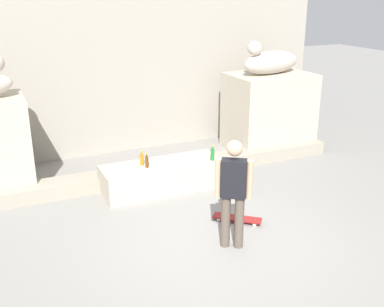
# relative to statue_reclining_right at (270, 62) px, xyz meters

# --- Properties ---
(ground_plane) EXTENTS (40.00, 40.00, 0.00)m
(ground_plane) POSITION_rel_statue_reclining_right_xyz_m (-3.15, -3.56, -2.07)
(ground_plane) COLOR gray
(facade_wall) EXTENTS (10.03, 0.60, 5.73)m
(facade_wall) POSITION_rel_statue_reclining_right_xyz_m (-3.15, 1.51, 0.79)
(facade_wall) COLOR #A39D8F
(facade_wall) RESTS_ON ground_plane
(pedestal_right) EXTENTS (1.90, 1.34, 1.79)m
(pedestal_right) POSITION_rel_statue_reclining_right_xyz_m (0.04, 0.01, -1.18)
(pedestal_right) COLOR #B7AD99
(pedestal_right) RESTS_ON ground_plane
(statue_reclining_right) EXTENTS (1.68, 0.87, 0.78)m
(statue_reclining_right) POSITION_rel_statue_reclining_right_xyz_m (0.00, 0.00, 0.00)
(statue_reclining_right) COLOR beige
(statue_reclining_right) RESTS_ON pedestal_right
(ledge_block) EXTENTS (2.31, 0.85, 0.51)m
(ledge_block) POSITION_rel_statue_reclining_right_xyz_m (-3.15, -1.23, -1.82)
(ledge_block) COLOR #B7AD99
(ledge_block) RESTS_ON ground_plane
(skater) EXTENTS (0.47, 0.36, 1.67)m
(skater) POSITION_rel_statue_reclining_right_xyz_m (-2.98, -3.63, -1.15)
(skater) COLOR brown
(skater) RESTS_ON ground_plane
(skateboard) EXTENTS (0.73, 0.68, 0.08)m
(skateboard) POSITION_rel_statue_reclining_right_xyz_m (-2.52, -3.00, -2.01)
(skateboard) COLOR maroon
(skateboard) RESTS_ON ground_plane
(bottle_brown) EXTENTS (0.06, 0.06, 0.28)m
(bottle_brown) POSITION_rel_statue_reclining_right_xyz_m (-3.48, -1.29, -1.45)
(bottle_brown) COLOR #593314
(bottle_brown) RESTS_ON ledge_block
(bottle_orange) EXTENTS (0.07, 0.07, 0.28)m
(bottle_orange) POSITION_rel_statue_reclining_right_xyz_m (-3.53, -1.13, -1.45)
(bottle_orange) COLOR orange
(bottle_orange) RESTS_ON ledge_block
(bottle_green) EXTENTS (0.08, 0.08, 0.30)m
(bottle_green) POSITION_rel_statue_reclining_right_xyz_m (-2.20, -1.45, -1.44)
(bottle_green) COLOR #1E722D
(bottle_green) RESTS_ON ledge_block
(stair_step) EXTENTS (8.28, 0.50, 0.27)m
(stair_step) POSITION_rel_statue_reclining_right_xyz_m (-3.15, -0.68, -1.94)
(stair_step) COLOR gray
(stair_step) RESTS_ON ground_plane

